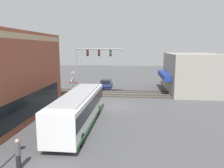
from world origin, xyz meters
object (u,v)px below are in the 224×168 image
at_px(city_bus, 79,108).
at_px(parked_car_blue, 106,84).
at_px(pedestrian_by_lamp, 18,154).
at_px(crossing_signal, 73,83).

xyz_separation_m(city_bus, parked_car_blue, (18.96, -0.00, -0.98)).
height_order(city_bus, pedestrian_by_lamp, city_bus).
xyz_separation_m(crossing_signal, parked_car_blue, (8.60, -3.47, -1.58)).
xyz_separation_m(parked_car_blue, pedestrian_by_lamp, (-26.21, 1.75, 0.24)).
bearing_deg(city_bus, pedestrian_by_lamp, 166.43).
height_order(crossing_signal, parked_car_blue, crossing_signal).
xyz_separation_m(city_bus, crossing_signal, (10.36, 3.47, 0.61)).
xyz_separation_m(city_bus, pedestrian_by_lamp, (-7.25, 1.75, -0.73)).
bearing_deg(pedestrian_by_lamp, crossing_signal, 5.59).
bearing_deg(crossing_signal, parked_car_blue, -22.00).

